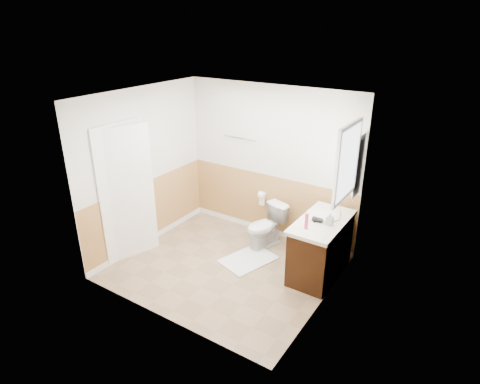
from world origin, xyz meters
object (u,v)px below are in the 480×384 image
Objects in this scene: vanity_cabinet at (320,249)px; soap_dispenser at (330,219)px; bath_mat at (248,259)px; lotion_bottle at (307,221)px; toilet at (265,227)px.

soap_dispenser is (0.12, -0.07, 0.54)m from vanity_cabinet.
soap_dispenser is at bearing -31.63° from vanity_cabinet.
bath_mat is 1.33m from lotion_bottle.
vanity_cabinet is at bearing 3.75° from toilet.
toilet is at bearing 90.00° from bath_mat.
soap_dispenser is at bearing 1.67° from toilet.
lotion_bottle is (-0.10, -0.34, 0.56)m from vanity_cabinet.
vanity_cabinet reaches higher than toilet.
toilet is 1.06m from vanity_cabinet.
bath_mat is at bearing -72.60° from toilet.
lotion_bottle is (0.93, -0.59, 0.62)m from toilet.
vanity_cabinet is at bearing 148.37° from soap_dispenser.
bath_mat is at bearing -165.64° from vanity_cabinet.
lotion_bottle is 0.34m from soap_dispenser.
lotion_bottle is at bearing -129.80° from soap_dispenser.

